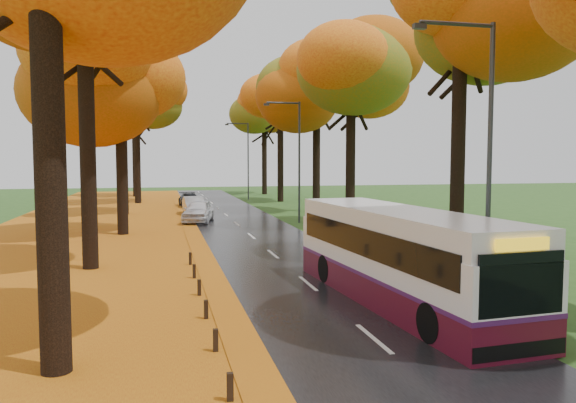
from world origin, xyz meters
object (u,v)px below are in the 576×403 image
object	(u,v)px
streetlamp_near	(482,142)
car_dark	(189,200)
streetlamp_mid	(296,152)
car_silver	(194,206)
streetlamp_far	(246,154)
bus	(399,254)
car_white	(198,211)

from	to	relation	value
streetlamp_near	car_dark	distance (m)	37.07
streetlamp_mid	car_silver	distance (m)	10.12
car_dark	streetlamp_mid	bearing A→B (deg)	-69.47
streetlamp_near	car_dark	xyz separation A→B (m)	(-6.25, 36.31, -4.07)
streetlamp_near	streetlamp_far	world-z (taller)	same
streetlamp_near	streetlamp_far	distance (m)	44.00
streetlamp_mid	streetlamp_near	bearing A→B (deg)	-90.00
bus	car_white	bearing A→B (deg)	96.31
streetlamp_mid	bus	world-z (taller)	streetlamp_mid
streetlamp_far	car_dark	distance (m)	10.72
car_dark	streetlamp_near	bearing A→B (deg)	-83.31
bus	car_silver	world-z (taller)	bus
streetlamp_far	car_silver	distance (m)	16.88
bus	car_white	world-z (taller)	bus
car_dark	streetlamp_far	bearing A→B (deg)	47.80
streetlamp_near	bus	world-z (taller)	streetlamp_near
bus	car_white	xyz separation A→B (m)	(-4.30, 22.67, -0.70)
car_white	car_dark	xyz separation A→B (m)	(0.04, 12.66, -0.14)
streetlamp_mid	car_white	distance (m)	7.61
streetlamp_near	car_white	world-z (taller)	streetlamp_near
streetlamp_far	car_dark	xyz separation A→B (m)	(-6.25, -7.69, -4.07)
streetlamp_near	streetlamp_far	size ratio (longest dim) A/B	1.00
bus	car_silver	distance (m)	28.22
car_white	car_dark	world-z (taller)	car_white
car_white	streetlamp_near	bearing A→B (deg)	-61.97
bus	car_dark	bearing A→B (deg)	92.44
car_white	bus	bearing A→B (deg)	-66.14
streetlamp_far	car_white	distance (m)	21.66
streetlamp_mid	car_silver	bearing A→B (deg)	132.53
streetlamp_near	car_silver	bearing A→B (deg)	102.29
streetlamp_near	car_white	size ratio (longest dim) A/B	1.85
streetlamp_near	streetlamp_mid	bearing A→B (deg)	90.00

